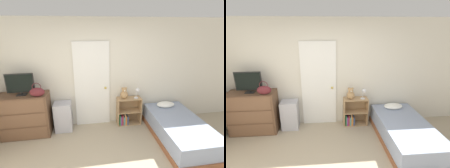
# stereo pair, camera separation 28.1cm
# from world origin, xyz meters

# --- Properties ---
(wall_back) EXTENTS (10.00, 0.06, 2.55)m
(wall_back) POSITION_xyz_m (0.00, 2.07, 1.27)
(wall_back) COLOR beige
(wall_back) RESTS_ON ground_plane
(door_closed) EXTENTS (0.82, 0.09, 2.04)m
(door_closed) POSITION_xyz_m (-0.17, 2.02, 1.02)
(door_closed) COLOR white
(door_closed) RESTS_ON ground_plane
(dresser) EXTENTS (1.03, 0.49, 0.97)m
(dresser) POSITION_xyz_m (-1.66, 1.78, 0.48)
(dresser) COLOR brown
(dresser) RESTS_ON ground_plane
(tv) EXTENTS (0.56, 0.16, 0.47)m
(tv) POSITION_xyz_m (-1.66, 1.77, 1.21)
(tv) COLOR black
(tv) RESTS_ON dresser
(handbag) EXTENTS (0.30, 0.13, 0.29)m
(handbag) POSITION_xyz_m (-1.32, 1.63, 1.07)
(handbag) COLOR #591E23
(handbag) RESTS_ON dresser
(storage_bin) EXTENTS (0.39, 0.34, 0.69)m
(storage_bin) POSITION_xyz_m (-0.87, 1.85, 0.34)
(storage_bin) COLOR #ADADB7
(storage_bin) RESTS_ON ground_plane
(bookshelf) EXTENTS (0.58, 0.28, 0.69)m
(bookshelf) POSITION_xyz_m (0.66, 1.89, 0.28)
(bookshelf) COLOR tan
(bookshelf) RESTS_ON ground_plane
(teddy_bear) EXTENTS (0.19, 0.19, 0.29)m
(teddy_bear) POSITION_xyz_m (0.58, 1.88, 0.81)
(teddy_bear) COLOR tan
(teddy_bear) RESTS_ON bookshelf
(desk_lamp) EXTENTS (0.12, 0.12, 0.26)m
(desk_lamp) POSITION_xyz_m (0.89, 1.84, 0.87)
(desk_lamp) COLOR silver
(desk_lamp) RESTS_ON bookshelf
(bed) EXTENTS (0.99, 1.88, 0.57)m
(bed) POSITION_xyz_m (1.61, 1.09, 0.23)
(bed) COLOR brown
(bed) RESTS_ON ground_plane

